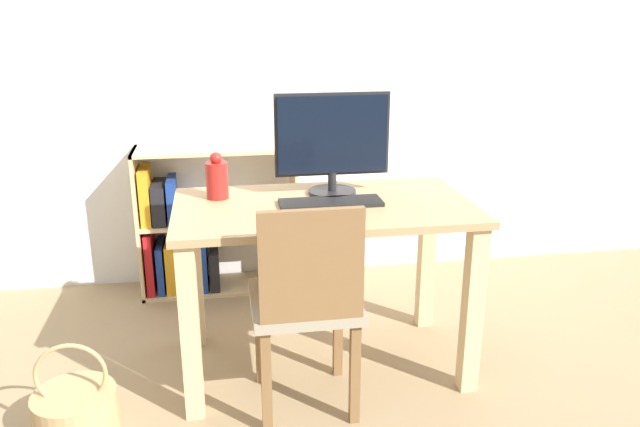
{
  "coord_description": "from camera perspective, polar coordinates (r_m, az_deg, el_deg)",
  "views": [
    {
      "loc": [
        -0.41,
        -2.35,
        1.47
      ],
      "look_at": [
        0.0,
        0.1,
        0.66
      ],
      "focal_mm": 35.0,
      "sensor_mm": 36.0,
      "label": 1
    }
  ],
  "objects": [
    {
      "name": "monitor",
      "position": [
        2.58,
        1.14,
        6.76
      ],
      "size": [
        0.48,
        0.2,
        0.42
      ],
      "color": "#232326",
      "rests_on": "desk"
    },
    {
      "name": "chair",
      "position": [
        2.29,
        -1.24,
        -7.87
      ],
      "size": [
        0.4,
        0.4,
        0.85
      ],
      "rotation": [
        0.0,
        0.0,
        -0.12
      ],
      "color": "#9E937F",
      "rests_on": "ground_plane"
    },
    {
      "name": "basket",
      "position": [
        2.52,
        -21.44,
        -16.39
      ],
      "size": [
        0.3,
        0.3,
        0.36
      ],
      "color": "tan",
      "rests_on": "ground_plane"
    },
    {
      "name": "vase",
      "position": [
        2.59,
        -9.41,
        3.18
      ],
      "size": [
        0.09,
        0.09,
        0.19
      ],
      "color": "#B2231E",
      "rests_on": "desk"
    },
    {
      "name": "wall_back",
      "position": [
        3.42,
        -2.7,
        15.27
      ],
      "size": [
        8.0,
        0.05,
        2.6
      ],
      "color": "white",
      "rests_on": "ground_plane"
    },
    {
      "name": "ground_plane",
      "position": [
        2.8,
        0.35,
        -13.52
      ],
      "size": [
        10.0,
        10.0,
        0.0
      ],
      "primitive_type": "plane",
      "color": "#997F5B"
    },
    {
      "name": "desk",
      "position": [
        2.55,
        0.37,
        -2.31
      ],
      "size": [
        1.2,
        0.66,
        0.73
      ],
      "color": "tan",
      "rests_on": "ground_plane"
    },
    {
      "name": "keyboard",
      "position": [
        2.49,
        0.98,
        1.01
      ],
      "size": [
        0.41,
        0.13,
        0.02
      ],
      "color": "black",
      "rests_on": "desk"
    },
    {
      "name": "bookshelf",
      "position": [
        3.42,
        -11.59,
        -1.88
      ],
      "size": [
        0.84,
        0.28,
        0.79
      ],
      "color": "#D8BC8C",
      "rests_on": "ground_plane"
    }
  ]
}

